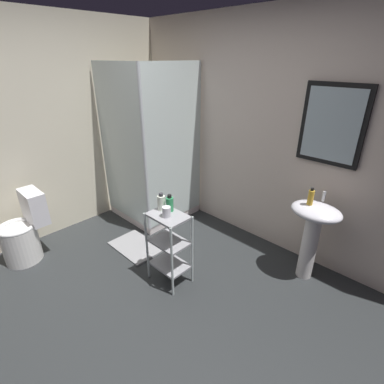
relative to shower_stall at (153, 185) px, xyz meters
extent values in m
cube|color=#292C2D|center=(1.21, -1.23, -0.47)|extent=(4.20, 4.20, 0.02)
cube|color=beige|center=(1.21, 0.62, 0.79)|extent=(4.20, 0.10, 2.50)
cube|color=black|center=(1.96, 0.55, 1.02)|extent=(0.56, 0.03, 0.72)
cube|color=silver|center=(1.96, 0.53, 1.02)|extent=(0.48, 0.01, 0.64)
cube|color=beige|center=(-0.64, -1.23, 0.79)|extent=(0.10, 4.20, 2.50)
cube|color=white|center=(-0.10, 0.10, -0.41)|extent=(0.90, 0.90, 0.10)
cube|color=silver|center=(-0.10, -0.35, 0.59)|extent=(0.90, 0.02, 1.90)
cube|color=silver|center=(0.35, 0.10, 0.59)|extent=(0.02, 0.90, 1.90)
cylinder|color=silver|center=(0.35, -0.35, 0.59)|extent=(0.04, 0.04, 1.90)
cylinder|color=silver|center=(-0.10, 0.10, -0.36)|extent=(0.08, 0.08, 0.00)
cylinder|color=white|center=(2.06, 0.29, -0.12)|extent=(0.15, 0.15, 0.68)
ellipsoid|color=white|center=(2.06, 0.29, 0.28)|extent=(0.46, 0.37, 0.13)
cylinder|color=silver|center=(2.06, 0.41, 0.40)|extent=(0.03, 0.03, 0.10)
cylinder|color=white|center=(-0.27, -1.62, -0.26)|extent=(0.37, 0.37, 0.40)
torus|color=white|center=(-0.27, -1.62, -0.05)|extent=(0.37, 0.37, 0.04)
cube|color=white|center=(-0.27, -1.40, 0.12)|extent=(0.35, 0.17, 0.36)
cylinder|color=silver|center=(0.94, -0.83, -0.09)|extent=(0.02, 0.02, 0.74)
cylinder|color=silver|center=(1.30, -0.83, -0.09)|extent=(0.02, 0.02, 0.74)
cylinder|color=silver|center=(0.94, -0.57, -0.09)|extent=(0.02, 0.02, 0.74)
cylinder|color=silver|center=(1.30, -0.57, -0.09)|extent=(0.02, 0.02, 0.74)
cube|color=#99999E|center=(1.12, -0.70, -0.28)|extent=(0.36, 0.26, 0.02)
cube|color=#99999E|center=(1.12, -0.70, -0.01)|extent=(0.36, 0.26, 0.02)
cube|color=#99999E|center=(1.12, -0.70, 0.27)|extent=(0.36, 0.26, 0.02)
cylinder|color=gold|center=(2.00, 0.25, 0.41)|extent=(0.05, 0.05, 0.14)
cylinder|color=black|center=(2.00, 0.25, 0.50)|extent=(0.03, 0.03, 0.03)
cylinder|color=white|center=(1.00, -0.67, 0.35)|extent=(0.07, 0.07, 0.14)
cylinder|color=#333338|center=(1.00, -0.67, 0.43)|extent=(0.04, 0.04, 0.03)
cylinder|color=#309858|center=(1.07, -0.64, 0.34)|extent=(0.07, 0.07, 0.13)
cylinder|color=black|center=(1.07, -0.64, 0.43)|extent=(0.04, 0.04, 0.03)
cylinder|color=silver|center=(1.13, -0.73, 0.32)|extent=(0.08, 0.08, 0.10)
cube|color=gray|center=(0.43, -0.63, -0.45)|extent=(0.60, 0.40, 0.02)
camera|label=1|loc=(2.86, -2.19, 1.58)|focal=27.06mm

